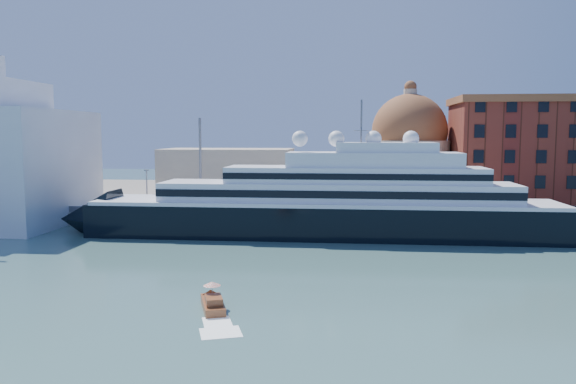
# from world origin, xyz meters

# --- Properties ---
(ground) EXTENTS (400.00, 400.00, 0.00)m
(ground) POSITION_xyz_m (0.00, 0.00, 0.00)
(ground) COLOR #335857
(ground) RESTS_ON ground
(quay) EXTENTS (180.00, 10.00, 2.50)m
(quay) POSITION_xyz_m (0.00, 34.00, 1.25)
(quay) COLOR gray
(quay) RESTS_ON ground
(land) EXTENTS (260.00, 72.00, 2.00)m
(land) POSITION_xyz_m (0.00, 75.00, 1.00)
(land) COLOR slate
(land) RESTS_ON ground
(quay_fence) EXTENTS (180.00, 0.10, 1.20)m
(quay_fence) POSITION_xyz_m (0.00, 29.50, 3.10)
(quay_fence) COLOR slate
(quay_fence) RESTS_ON quay
(superyacht) EXTENTS (90.51, 12.55, 27.05)m
(superyacht) POSITION_xyz_m (1.62, 23.00, 4.67)
(superyacht) COLOR black
(superyacht) RESTS_ON ground
(water_taxi) EXTENTS (3.82, 6.26, 2.82)m
(water_taxi) POSITION_xyz_m (-5.20, -18.72, 0.68)
(water_taxi) COLOR brown
(water_taxi) RESTS_ON ground
(warehouse) EXTENTS (43.00, 19.00, 23.25)m
(warehouse) POSITION_xyz_m (52.00, 52.00, 13.79)
(warehouse) COLOR maroon
(warehouse) RESTS_ON land
(church) EXTENTS (66.00, 18.00, 25.50)m
(church) POSITION_xyz_m (6.39, 57.72, 10.91)
(church) COLOR beige
(church) RESTS_ON land
(lamp_posts) EXTENTS (120.80, 2.40, 18.00)m
(lamp_posts) POSITION_xyz_m (-12.67, 32.27, 9.84)
(lamp_posts) COLOR slate
(lamp_posts) RESTS_ON quay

